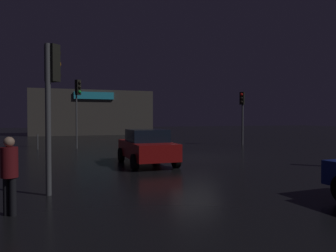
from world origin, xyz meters
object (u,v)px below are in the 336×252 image
object	(u,v)px
traffic_signal_cross_right	(78,96)
traffic_signal_cross_left	(51,88)
traffic_signal_opposite	(242,107)
car_near	(147,147)
pedestrian	(9,170)
store_building	(92,113)

from	to	relation	value
traffic_signal_cross_right	traffic_signal_cross_left	bearing A→B (deg)	-96.13
traffic_signal_opposite	traffic_signal_cross_right	world-z (taller)	traffic_signal_cross_right
car_near	pedestrian	world-z (taller)	pedestrian
store_building	traffic_signal_opposite	bearing A→B (deg)	-66.31
pedestrian	traffic_signal_cross_left	bearing A→B (deg)	64.30
traffic_signal_opposite	traffic_signal_cross_left	distance (m)	17.90
traffic_signal_cross_right	store_building	bearing A→B (deg)	81.96
traffic_signal_cross_right	pedestrian	bearing A→B (deg)	-98.49
store_building	traffic_signal_cross_left	size ratio (longest dim) A/B	3.68
traffic_signal_cross_left	car_near	size ratio (longest dim) A/B	0.98
store_building	traffic_signal_opposite	world-z (taller)	store_building
store_building	pedestrian	xyz separation A→B (m)	(-4.98, -34.41, -1.77)
pedestrian	traffic_signal_cross_right	bearing A→B (deg)	81.51
car_near	traffic_signal_cross_left	bearing A→B (deg)	-130.24
traffic_signal_cross_right	car_near	bearing A→B (deg)	-74.20
traffic_signal_opposite	pedestrian	bearing A→B (deg)	-135.94
car_near	pedestrian	size ratio (longest dim) A/B	2.46
traffic_signal_cross_right	pedestrian	size ratio (longest dim) A/B	2.79
traffic_signal_opposite	pedestrian	world-z (taller)	traffic_signal_opposite
store_building	traffic_signal_cross_left	distance (m)	33.02
traffic_signal_cross_right	car_near	distance (m)	9.31
traffic_signal_opposite	car_near	xyz separation A→B (m)	(-9.47, -7.47, -2.08)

